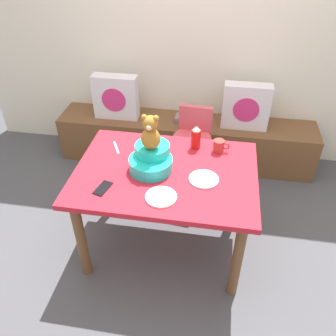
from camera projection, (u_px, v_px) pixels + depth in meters
ground_plane at (166, 243)px, 2.83m from camera, size 8.00×8.00×0.00m
back_wall at (192, 27)px, 3.21m from camera, size 4.40×0.10×2.60m
window_bench at (185, 140)px, 3.64m from camera, size 2.60×0.44×0.46m
pillow_floral_left at (116, 97)px, 3.44m from camera, size 0.44×0.15×0.44m
pillow_floral_right at (246, 107)px, 3.28m from camera, size 0.44×0.15×0.44m
book_stack at (185, 119)px, 3.49m from camera, size 0.20×0.14×0.05m
dining_table at (166, 183)px, 2.45m from camera, size 1.25×0.91×0.74m
highchair at (192, 140)px, 3.11m from camera, size 0.35×0.47×0.79m
infant_seat_teal at (151, 159)px, 2.37m from camera, size 0.30×0.33×0.16m
teddy_bear at (150, 133)px, 2.25m from camera, size 0.13×0.12×0.25m
ketchup_bottle at (196, 138)px, 2.56m from camera, size 0.07×0.07×0.18m
coffee_mug at (219, 146)px, 2.54m from camera, size 0.12×0.08×0.09m
dinner_plate_near at (204, 179)px, 2.30m from camera, size 0.20×0.20×0.01m
dinner_plate_far at (161, 197)px, 2.16m from camera, size 0.20×0.20×0.01m
cell_phone at (103, 188)px, 2.23m from camera, size 0.10×0.16×0.01m
table_fork at (116, 148)px, 2.61m from camera, size 0.09×0.16×0.01m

